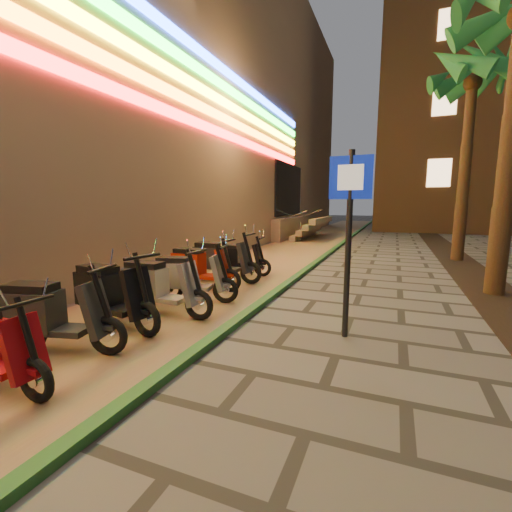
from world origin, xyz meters
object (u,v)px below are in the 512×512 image
at_px(scooter_6, 50,314).
at_px(scooter_9, 186,277).
at_px(pedestrian_sign, 349,219).
at_px(scooter_8, 158,286).
at_px(scooter_11, 219,260).
at_px(scooter_12, 236,258).
at_px(scooter_10, 198,266).
at_px(scooter_7, 110,293).

relative_size(scooter_6, scooter_9, 1.02).
height_order(pedestrian_sign, scooter_8, pedestrian_sign).
relative_size(scooter_9, scooter_11, 0.93).
xyz_separation_m(scooter_6, scooter_9, (0.35, 2.73, -0.01)).
relative_size(scooter_9, scooter_12, 1.07).
relative_size(scooter_6, scooter_10, 1.00).
distance_m(scooter_6, scooter_9, 2.75).
relative_size(scooter_8, scooter_9, 1.03).
bearing_deg(scooter_8, scooter_7, -113.60).
relative_size(scooter_7, scooter_11, 0.99).
bearing_deg(scooter_6, scooter_11, 75.45).
height_order(scooter_9, scooter_12, scooter_9).
bearing_deg(scooter_10, scooter_6, -89.54).
bearing_deg(scooter_10, pedestrian_sign, -25.06).
bearing_deg(scooter_11, scooter_12, 84.70).
bearing_deg(scooter_11, scooter_8, -84.85).
relative_size(scooter_8, scooter_11, 0.96).
distance_m(pedestrian_sign, scooter_6, 4.33).
bearing_deg(pedestrian_sign, scooter_7, -161.84).
distance_m(scooter_7, scooter_8, 0.86).
xyz_separation_m(pedestrian_sign, scooter_10, (-3.61, 1.73, -1.24)).
relative_size(pedestrian_sign, scooter_7, 1.50).
relative_size(scooter_6, scooter_12, 1.09).
bearing_deg(scooter_9, scooter_10, 94.65).
height_order(scooter_6, scooter_7, scooter_7).
bearing_deg(pedestrian_sign, scooter_10, 157.18).
height_order(scooter_6, scooter_10, scooter_10).
height_order(scooter_8, scooter_10, scooter_8).
bearing_deg(scooter_9, scooter_6, -111.37).
distance_m(scooter_8, scooter_9, 0.91).
distance_m(scooter_7, scooter_10, 2.72).
distance_m(scooter_8, scooter_10, 1.97).
bearing_deg(scooter_6, scooter_12, 74.81).
bearing_deg(scooter_12, scooter_11, -103.58).
relative_size(scooter_7, scooter_10, 1.05).
bearing_deg(scooter_7, scooter_11, 98.87).
height_order(pedestrian_sign, scooter_7, pedestrian_sign).
height_order(scooter_8, scooter_9, scooter_8).
bearing_deg(scooter_6, scooter_9, 69.21).
bearing_deg(scooter_9, scooter_8, -104.24).
xyz_separation_m(scooter_9, scooter_11, (-0.26, 1.92, 0.04)).
distance_m(pedestrian_sign, scooter_11, 4.55).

